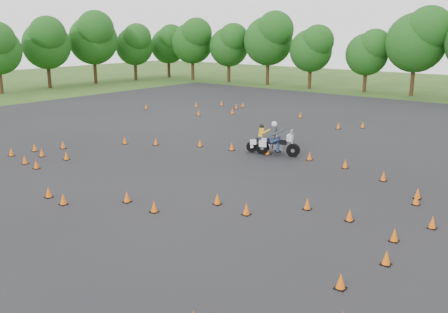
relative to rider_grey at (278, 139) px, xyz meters
name	(u,v)px	position (x,y,z in m)	size (l,w,h in m)	color
ground	(164,204)	(0.66, -9.74, -0.98)	(140.00, 140.00, 0.00)	#2D5119
asphalt_pad	(249,172)	(0.66, -3.74, -0.98)	(62.00, 62.00, 0.00)	black
traffic_cones	(243,169)	(0.57, -4.10, -0.75)	(35.85, 33.11, 0.45)	#FA600A
rider_grey	(278,139)	(0.00, 0.00, 0.00)	(2.53, 0.78, 1.95)	#36393D
rider_yellow	(265,139)	(-0.96, 0.11, -0.15)	(2.14, 0.66, 1.65)	#ECA915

